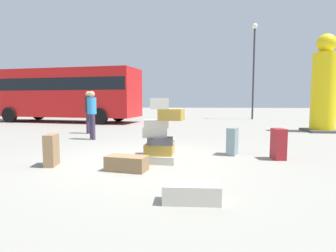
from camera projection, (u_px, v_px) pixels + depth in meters
ground_plane at (145, 161)px, 6.21m from camera, size 80.00×80.00×0.00m
suitcase_tower at (161, 136)px, 6.01m from camera, size 0.93×0.64×1.40m
suitcase_brown_left_side at (51, 150)px, 5.77m from camera, size 0.27×0.45×0.66m
suitcase_cream_white_trunk at (163, 143)px, 7.86m from camera, size 0.68×0.46×0.28m
suitcase_cream_right_side at (191, 193)px, 3.72m from camera, size 0.77×0.34×0.25m
suitcase_maroon_foreground_near at (153, 141)px, 6.91m from camera, size 0.32×0.44×0.68m
suitcase_maroon_behind_tower at (278, 144)px, 6.38m from camera, size 0.29×0.40×0.71m
suitcase_brown_foreground_far at (127, 163)px, 5.38m from camera, size 0.84×0.53×0.29m
suitcase_slate_upright_blue at (232, 141)px, 6.91m from camera, size 0.35×0.45×0.68m
person_bearded_onlooker at (92, 111)px, 9.50m from camera, size 0.30×0.30×1.66m
person_tourist_with_camera at (89, 108)px, 11.19m from camera, size 0.30×0.30×1.70m
yellow_dummy_statue at (324, 89)px, 11.73m from camera, size 1.39×1.39×4.09m
parked_bus at (65, 92)px, 16.94m from camera, size 9.34×3.87×3.15m
lamp_post at (254, 58)px, 18.93m from camera, size 0.36×0.36×6.47m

